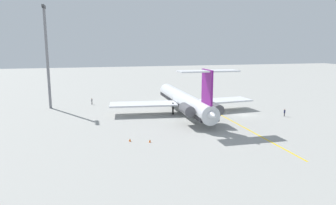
# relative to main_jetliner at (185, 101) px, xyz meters

# --- Properties ---
(ground) EXTENTS (346.04, 346.04, 0.00)m
(ground) POSITION_rel_main_jetliner_xyz_m (-4.56, -13.42, -3.25)
(ground) COLOR #9E9E99
(main_jetliner) EXTENTS (40.78, 36.32, 11.90)m
(main_jetliner) POSITION_rel_main_jetliner_xyz_m (0.00, 0.00, 0.00)
(main_jetliner) COLOR silver
(main_jetliner) RESTS_ON ground
(ground_crew_near_nose) EXTENTS (0.44, 0.29, 1.78)m
(ground_crew_near_nose) POSITION_rel_main_jetliner_xyz_m (-8.53, -21.78, -2.12)
(ground_crew_near_nose) COLOR black
(ground_crew_near_nose) RESTS_ON ground
(ground_crew_near_tail) EXTENTS (0.29, 0.43, 1.79)m
(ground_crew_near_tail) POSITION_rel_main_jetliner_xyz_m (18.15, 21.69, -2.11)
(ground_crew_near_tail) COLOR black
(ground_crew_near_tail) RESTS_ON ground
(safety_cone_nose) EXTENTS (0.40, 0.40, 0.55)m
(safety_cone_nose) POSITION_rel_main_jetliner_xyz_m (-18.55, 16.02, -2.97)
(safety_cone_nose) COLOR #EA590F
(safety_cone_nose) RESTS_ON ground
(safety_cone_wingtip) EXTENTS (0.40, 0.40, 0.55)m
(safety_cone_wingtip) POSITION_rel_main_jetliner_xyz_m (-19.95, 12.76, -2.97)
(safety_cone_wingtip) COLOR #EA590F
(safety_cone_wingtip) RESTS_ON ground
(taxiway_centreline) EXTENTS (71.71, 1.48, 0.01)m
(taxiway_centreline) POSITION_rel_main_jetliner_xyz_m (1.15, -8.00, -3.24)
(taxiway_centreline) COLOR gold
(taxiway_centreline) RESTS_ON ground
(light_mast) EXTENTS (4.00, 0.70, 26.36)m
(light_mast) POSITION_rel_main_jetliner_xyz_m (15.73, 32.41, 11.15)
(light_mast) COLOR slate
(light_mast) RESTS_ON ground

